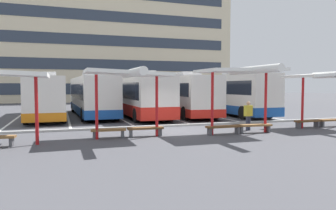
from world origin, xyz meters
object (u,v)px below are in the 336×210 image
at_px(bench_1, 108,131).
at_px(waiting_shelter_2, 243,72).
at_px(coach_bus_1, 91,96).
at_px(bench_4, 254,126).
at_px(waiting_shelter_1, 128,75).
at_px(bench_5, 308,122).
at_px(coach_bus_0, 46,97).
at_px(bench_6, 332,121).
at_px(coach_bus_3, 182,95).
at_px(coach_bus_2, 137,96).
at_px(bench_2, 146,129).
at_px(bench_3, 224,128).
at_px(coach_bus_4, 227,94).
at_px(waiting_shelter_3, 326,76).
at_px(waiting_passenger_0, 248,114).

height_order(bench_1, waiting_shelter_2, waiting_shelter_2).
bearing_deg(coach_bus_1, bench_4, -60.60).
bearing_deg(waiting_shelter_1, waiting_shelter_2, -5.67).
bearing_deg(bench_5, coach_bus_1, 133.34).
height_order(coach_bus_0, bench_6, coach_bus_0).
bearing_deg(bench_5, coach_bus_3, 110.93).
bearing_deg(coach_bus_2, waiting_shelter_1, -105.31).
relative_size(bench_2, bench_3, 0.94).
relative_size(bench_1, bench_6, 0.90).
height_order(coach_bus_0, coach_bus_3, coach_bus_3).
xyz_separation_m(coach_bus_4, bench_4, (-4.15, -10.31, -1.43)).
bearing_deg(waiting_shelter_3, coach_bus_2, 129.76).
distance_m(coach_bus_0, waiting_shelter_3, 19.67).
height_order(waiting_shelter_1, bench_6, waiting_shelter_1).
height_order(coach_bus_1, waiting_shelter_1, coach_bus_1).
bearing_deg(waiting_shelter_1, bench_5, 2.30).
relative_size(coach_bus_3, waiting_passenger_0, 7.44).
height_order(coach_bus_0, waiting_shelter_1, coach_bus_0).
distance_m(coach_bus_2, waiting_shelter_2, 11.61).
xyz_separation_m(coach_bus_1, waiting_shelter_2, (6.29, -13.01, 1.51)).
xyz_separation_m(waiting_shelter_2, bench_4, (0.90, 0.25, -2.82)).
height_order(coach_bus_0, coach_bus_2, coach_bus_2).
xyz_separation_m(bench_2, waiting_shelter_2, (4.82, -0.94, 2.82)).
xyz_separation_m(bench_2, bench_6, (11.66, 0.03, 0.00)).
xyz_separation_m(bench_1, bench_6, (13.46, 0.03, 0.01)).
bearing_deg(coach_bus_3, waiting_passenger_0, -90.16).
bearing_deg(waiting_shelter_2, coach_bus_0, 128.49).
bearing_deg(coach_bus_3, bench_5, -69.07).
relative_size(bench_1, bench_4, 0.87).
relative_size(waiting_shelter_3, waiting_passenger_0, 2.78).
relative_size(bench_1, waiting_shelter_3, 0.37).
relative_size(bench_1, waiting_shelter_2, 0.37).
height_order(bench_4, waiting_passenger_0, waiting_passenger_0).
xyz_separation_m(coach_bus_3, waiting_shelter_2, (-1.11, -11.28, 1.48)).
relative_size(waiting_shelter_1, bench_6, 2.42).
relative_size(coach_bus_0, waiting_passenger_0, 7.40).
height_order(bench_5, bench_6, same).
bearing_deg(waiting_shelter_3, bench_5, 157.62).
height_order(coach_bus_1, waiting_shelter_3, coach_bus_1).
relative_size(bench_4, waiting_shelter_3, 0.42).
relative_size(coach_bus_4, waiting_shelter_3, 2.66).
bearing_deg(waiting_shelter_2, waiting_shelter_1, 174.33).
bearing_deg(bench_3, coach_bus_1, 112.95).
height_order(coach_bus_4, waiting_passenger_0, coach_bus_4).
bearing_deg(coach_bus_4, waiting_shelter_1, -137.14).
relative_size(waiting_shelter_1, bench_4, 2.36).
distance_m(coach_bus_1, waiting_passenger_0, 14.00).
height_order(waiting_shelter_3, bench_5, waiting_shelter_3).
distance_m(coach_bus_3, bench_1, 12.98).
distance_m(coach_bus_3, bench_3, 11.26).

